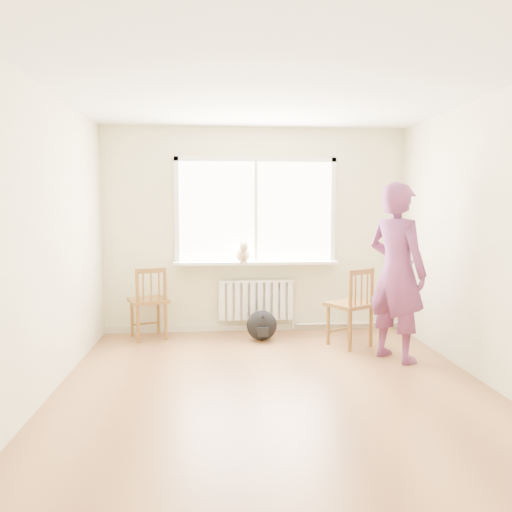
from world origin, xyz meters
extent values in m
plane|color=#A67044|center=(0.00, 0.00, 0.00)|extent=(4.50, 4.50, 0.00)
plane|color=white|center=(0.00, 0.00, 2.70)|extent=(4.50, 4.50, 0.00)
cube|color=beige|center=(0.00, 2.25, 1.35)|extent=(4.00, 0.01, 2.70)
cube|color=white|center=(0.00, 2.23, 1.60)|extent=(2.00, 0.02, 1.30)
cube|color=white|center=(0.00, 2.21, 2.28)|extent=(2.12, 0.05, 0.06)
cube|color=white|center=(-1.03, 2.21, 1.60)|extent=(0.06, 0.05, 1.42)
cube|color=white|center=(1.03, 2.21, 1.60)|extent=(0.06, 0.05, 1.42)
cube|color=white|center=(0.00, 2.21, 1.60)|extent=(0.04, 0.05, 1.30)
cube|color=white|center=(0.00, 2.14, 0.93)|extent=(2.15, 0.22, 0.04)
cube|color=white|center=(0.00, 2.20, 0.43)|extent=(1.00, 0.02, 0.55)
cube|color=white|center=(0.00, 2.15, 0.43)|extent=(1.00, 0.10, 0.51)
cube|color=white|center=(0.00, 2.15, 0.69)|extent=(1.00, 0.12, 0.03)
cylinder|color=silver|center=(1.25, 2.19, 0.08)|extent=(1.40, 0.04, 0.04)
cube|color=beige|center=(0.00, 2.23, 0.04)|extent=(4.00, 0.03, 0.08)
cube|color=brown|center=(-1.39, 1.95, 0.49)|extent=(0.58, 0.57, 0.04)
cylinder|color=brown|center=(-1.29, 2.17, 0.24)|extent=(0.04, 0.04, 0.49)
cylinder|color=brown|center=(-1.61, 2.05, 0.24)|extent=(0.04, 0.04, 0.49)
cylinder|color=brown|center=(-1.16, 1.85, 0.24)|extent=(0.04, 0.04, 0.49)
cylinder|color=brown|center=(-1.48, 1.73, 0.24)|extent=(0.04, 0.04, 0.49)
cylinder|color=brown|center=(-1.16, 1.85, 0.46)|extent=(0.04, 0.04, 0.92)
cylinder|color=brown|center=(-1.48, 1.73, 0.46)|extent=(0.04, 0.04, 0.92)
cube|color=brown|center=(-1.32, 1.79, 0.88)|extent=(0.36, 0.17, 0.06)
cylinder|color=brown|center=(-1.23, 1.82, 0.69)|extent=(0.02, 0.02, 0.37)
cylinder|color=brown|center=(-1.32, 1.79, 0.69)|extent=(0.02, 0.02, 0.37)
cylinder|color=brown|center=(-1.41, 1.75, 0.69)|extent=(0.02, 0.02, 0.37)
cube|color=brown|center=(1.06, 1.41, 0.50)|extent=(0.63, 0.62, 0.04)
cylinder|color=brown|center=(1.12, 1.65, 0.25)|extent=(0.04, 0.04, 0.50)
cylinder|color=brown|center=(0.82, 1.47, 0.25)|extent=(0.04, 0.04, 0.50)
cylinder|color=brown|center=(1.31, 1.35, 0.25)|extent=(0.04, 0.04, 0.50)
cylinder|color=brown|center=(1.00, 1.16, 0.25)|extent=(0.04, 0.04, 0.50)
cylinder|color=brown|center=(1.31, 1.35, 0.47)|extent=(0.04, 0.04, 0.95)
cylinder|color=brown|center=(1.00, 1.16, 0.47)|extent=(0.04, 0.04, 0.95)
cube|color=brown|center=(1.16, 1.25, 0.91)|extent=(0.35, 0.23, 0.06)
cylinder|color=brown|center=(1.24, 1.31, 0.71)|extent=(0.02, 0.02, 0.38)
cylinder|color=brown|center=(1.16, 1.25, 0.71)|extent=(0.02, 0.02, 0.38)
cylinder|color=brown|center=(1.07, 1.20, 0.71)|extent=(0.02, 0.02, 0.38)
imported|color=#C84264|center=(1.41, 0.84, 0.96)|extent=(0.76, 0.84, 1.92)
ellipsoid|color=beige|center=(-0.18, 2.07, 1.06)|extent=(0.20, 0.29, 0.21)
sphere|color=beige|center=(-0.18, 1.93, 1.16)|extent=(0.12, 0.12, 0.12)
cone|color=beige|center=(-0.21, 1.93, 1.22)|extent=(0.04, 0.04, 0.05)
cone|color=beige|center=(-0.14, 1.93, 1.22)|extent=(0.04, 0.04, 0.05)
cylinder|color=beige|center=(-0.19, 2.22, 0.99)|extent=(0.03, 0.19, 0.03)
cylinder|color=beige|center=(-0.21, 1.96, 1.00)|extent=(0.03, 0.03, 0.11)
cylinder|color=beige|center=(-0.14, 1.97, 1.00)|extent=(0.03, 0.03, 0.11)
ellipsoid|color=black|center=(0.04, 1.73, 0.19)|extent=(0.41, 0.33, 0.38)
camera|label=1|loc=(-0.52, -4.35, 1.66)|focal=35.00mm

